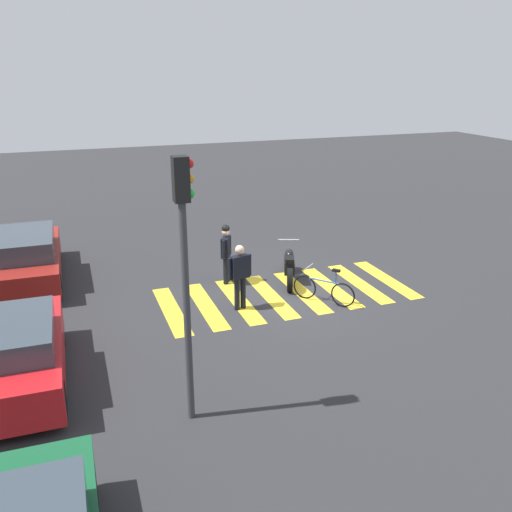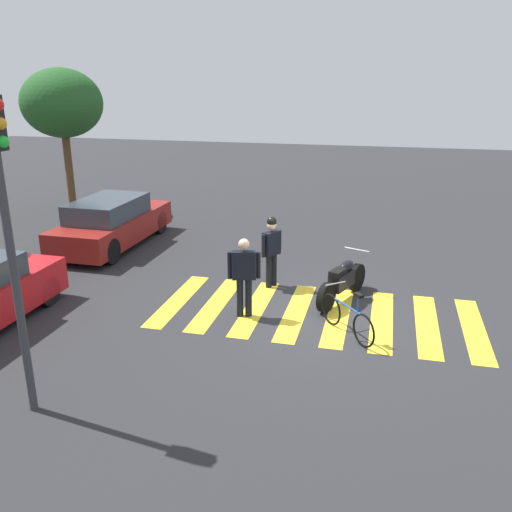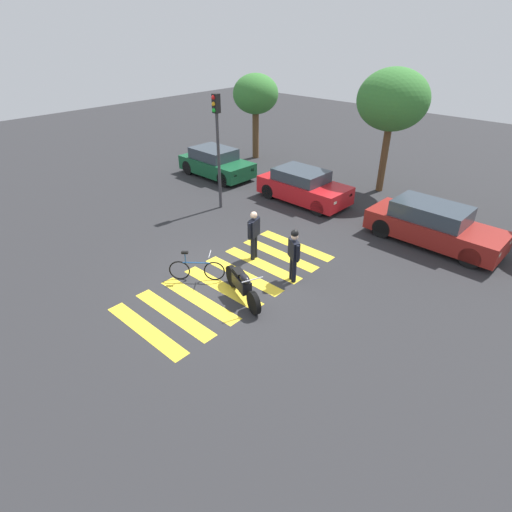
% 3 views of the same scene
% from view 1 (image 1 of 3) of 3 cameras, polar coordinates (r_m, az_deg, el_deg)
% --- Properties ---
extents(ground_plane, '(60.00, 60.00, 0.00)m').
position_cam_1_polar(ground_plane, '(14.88, 3.18, -3.96)').
color(ground_plane, '#2B2B2D').
extents(police_motorcycle, '(2.06, 1.00, 1.04)m').
position_cam_1_polar(police_motorcycle, '(15.60, 3.47, -1.02)').
color(police_motorcycle, black).
rests_on(police_motorcycle, ground_plane).
extents(leaning_bicycle, '(1.34, 1.14, 0.98)m').
position_cam_1_polar(leaning_bicycle, '(14.30, 7.09, -3.49)').
color(leaning_bicycle, black).
rests_on(leaning_bicycle, ground_plane).
extents(officer_on_foot, '(0.58, 0.40, 1.73)m').
position_cam_1_polar(officer_on_foot, '(15.28, -3.14, 0.64)').
color(officer_on_foot, black).
rests_on(officer_on_foot, ground_plane).
extents(officer_by_motorcycle, '(0.32, 0.66, 1.70)m').
position_cam_1_polar(officer_by_motorcycle, '(13.62, -1.70, -1.78)').
color(officer_by_motorcycle, black).
rests_on(officer_by_motorcycle, ground_plane).
extents(crosswalk_stripes, '(3.03, 6.75, 0.01)m').
position_cam_1_polar(crosswalk_stripes, '(14.88, 3.18, -3.95)').
color(crosswalk_stripes, yellow).
rests_on(crosswalk_stripes, ground_plane).
extents(car_red_convertible, '(4.04, 1.84, 1.40)m').
position_cam_1_polar(car_red_convertible, '(11.53, -23.96, -9.29)').
color(car_red_convertible, black).
rests_on(car_red_convertible, ground_plane).
extents(car_maroon_wagon, '(4.63, 1.80, 1.45)m').
position_cam_1_polar(car_maroon_wagon, '(16.83, -22.74, -0.14)').
color(car_maroon_wagon, black).
rests_on(car_maroon_wagon, ground_plane).
extents(traffic_light_pole, '(0.24, 0.33, 4.59)m').
position_cam_1_polar(traffic_light_pole, '(8.71, -7.40, 0.30)').
color(traffic_light_pole, '#38383D').
rests_on(traffic_light_pole, ground_plane).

